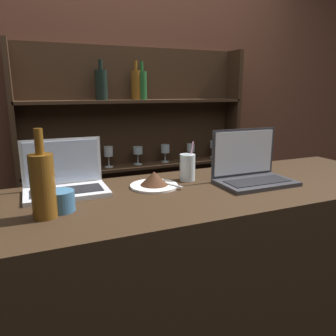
% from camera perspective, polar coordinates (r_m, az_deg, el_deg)
% --- Properties ---
extents(bar_counter, '(2.12, 0.67, 1.09)m').
position_cam_1_polar(bar_counter, '(1.68, 4.84, -21.76)').
color(bar_counter, black).
rests_on(bar_counter, ground_plane).
extents(back_wall, '(7.00, 0.06, 2.70)m').
position_cam_1_polar(back_wall, '(2.37, -7.09, 9.47)').
color(back_wall, brown).
rests_on(back_wall, ground_plane).
extents(back_shelf, '(1.57, 0.18, 1.79)m').
position_cam_1_polar(back_shelf, '(2.37, -5.59, -0.50)').
color(back_shelf, '#332114').
rests_on(back_shelf, ground_plane).
extents(laptop_near, '(0.33, 0.21, 0.22)m').
position_cam_1_polar(laptop_near, '(1.45, -17.50, -2.13)').
color(laptop_near, silver).
rests_on(laptop_near, bar_counter).
extents(laptop_far, '(0.35, 0.21, 0.24)m').
position_cam_1_polar(laptop_far, '(1.57, 14.28, -0.44)').
color(laptop_far, '#333338').
rests_on(laptop_far, bar_counter).
extents(cake_plate, '(0.21, 0.21, 0.07)m').
position_cam_1_polar(cake_plate, '(1.46, -2.43, -2.23)').
color(cake_plate, white).
rests_on(cake_plate, bar_counter).
extents(water_glass, '(0.07, 0.07, 0.19)m').
position_cam_1_polar(water_glass, '(1.56, 3.40, 0.12)').
color(water_glass, silver).
rests_on(water_glass, bar_counter).
extents(wine_bottle_amber, '(0.08, 0.08, 0.30)m').
position_cam_1_polar(wine_bottle_amber, '(1.16, -20.96, -2.70)').
color(wine_bottle_amber, brown).
rests_on(wine_bottle_amber, bar_counter).
extents(coffee_cup, '(0.09, 0.09, 0.08)m').
position_cam_1_polar(coffee_cup, '(1.23, -18.09, -5.49)').
color(coffee_cup, '#38668C').
rests_on(coffee_cup, bar_counter).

